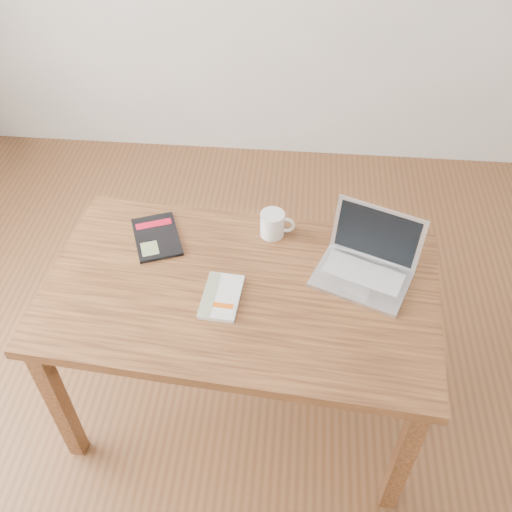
# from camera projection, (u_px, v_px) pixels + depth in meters

# --- Properties ---
(room) EXTENTS (4.04, 4.04, 2.70)m
(room) POSITION_uv_depth(u_px,v_px,m) (222.00, 155.00, 1.50)
(room) COLOR brown
(room) RESTS_ON ground
(desk) EXTENTS (1.43, 0.89, 0.75)m
(desk) POSITION_uv_depth(u_px,v_px,m) (241.00, 304.00, 2.04)
(desk) COLOR brown
(desk) RESTS_ON ground
(white_guidebook) EXTENTS (0.14, 0.21, 0.02)m
(white_guidebook) POSITION_uv_depth(u_px,v_px,m) (221.00, 297.00, 1.94)
(white_guidebook) COLOR silver
(white_guidebook) RESTS_ON desk
(black_guidebook) EXTENTS (0.24, 0.28, 0.01)m
(black_guidebook) POSITION_uv_depth(u_px,v_px,m) (157.00, 237.00, 2.15)
(black_guidebook) COLOR black
(black_guidebook) RESTS_ON desk
(laptop) EXTENTS (0.39, 0.36, 0.23)m
(laptop) POSITION_uv_depth(u_px,v_px,m) (367.00, 263.00, 2.00)
(laptop) COLOR silver
(laptop) RESTS_ON desk
(coffee_mug) EXTENTS (0.13, 0.09, 0.10)m
(coffee_mug) POSITION_uv_depth(u_px,v_px,m) (273.00, 224.00, 2.14)
(coffee_mug) COLOR white
(coffee_mug) RESTS_ON desk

